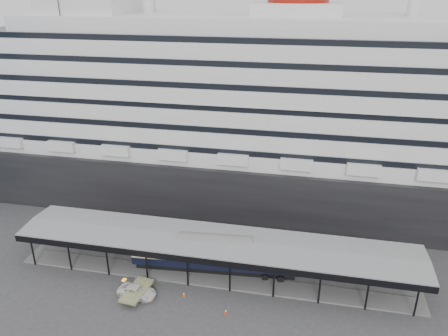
# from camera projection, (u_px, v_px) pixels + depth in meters

# --- Properties ---
(ground) EXTENTS (200.00, 200.00, 0.00)m
(ground) POSITION_uv_depth(u_px,v_px,m) (207.00, 292.00, 57.82)
(ground) COLOR #373739
(ground) RESTS_ON ground
(cruise_ship) EXTENTS (130.00, 30.00, 43.90)m
(cruise_ship) POSITION_uv_depth(u_px,v_px,m) (248.00, 99.00, 79.48)
(cruise_ship) COLOR black
(cruise_ship) RESTS_ON ground
(platform_canopy) EXTENTS (56.00, 9.18, 5.30)m
(platform_canopy) POSITION_uv_depth(u_px,v_px,m) (215.00, 256.00, 61.40)
(platform_canopy) COLOR slate
(platform_canopy) RESTS_ON ground
(port_truck) EXTENTS (5.38, 2.98, 1.42)m
(port_truck) POSITION_uv_depth(u_px,v_px,m) (137.00, 292.00, 56.86)
(port_truck) COLOR white
(port_truck) RESTS_ON ground
(pullman_carriage) EXTENTS (23.63, 4.87, 23.04)m
(pullman_carriage) POSITION_uv_depth(u_px,v_px,m) (215.00, 254.00, 61.24)
(pullman_carriage) COLOR black
(pullman_carriage) RESTS_ON ground
(traffic_cone_left) EXTENTS (0.42, 0.42, 0.69)m
(traffic_cone_left) POSITION_uv_depth(u_px,v_px,m) (151.00, 299.00, 56.01)
(traffic_cone_left) COLOR #EF3E0D
(traffic_cone_left) RESTS_ON ground
(traffic_cone_mid) EXTENTS (0.34, 0.34, 0.66)m
(traffic_cone_mid) POSITION_uv_depth(u_px,v_px,m) (184.00, 294.00, 56.96)
(traffic_cone_mid) COLOR #DD580C
(traffic_cone_mid) RESTS_ON ground
(traffic_cone_right) EXTENTS (0.38, 0.38, 0.73)m
(traffic_cone_right) POSITION_uv_depth(u_px,v_px,m) (226.00, 311.00, 53.92)
(traffic_cone_right) COLOR red
(traffic_cone_right) RESTS_ON ground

